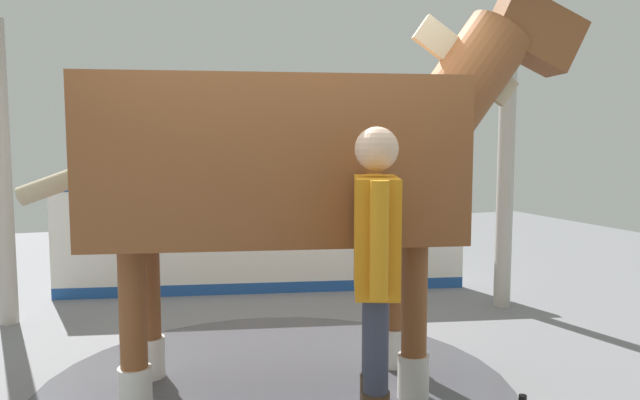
{
  "coord_description": "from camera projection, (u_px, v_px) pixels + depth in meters",
  "views": [
    {
      "loc": [
        3.63,
        -0.91,
        1.62
      ],
      "look_at": [
        0.42,
        0.19,
        1.29
      ],
      "focal_mm": 32.94,
      "sensor_mm": 36.0,
      "label": 1
    }
  ],
  "objects": [
    {
      "name": "roof_post_near",
      "position": [
        506.0,
        171.0,
        5.71
      ],
      "size": [
        0.16,
        0.16,
        2.69
      ],
      "primitive_type": "cylinder",
      "color": "#B7B2A8",
      "rests_on": "ground"
    },
    {
      "name": "roof_post_far",
      "position": [
        2.0,
        174.0,
        5.15
      ],
      "size": [
        0.16,
        0.16,
        2.69
      ],
      "primitive_type": "cylinder",
      "color": "#B7B2A8",
      "rests_on": "ground"
    },
    {
      "name": "ground_plane",
      "position": [
        272.0,
        390.0,
        3.87
      ],
      "size": [
        16.0,
        16.0,
        0.02
      ],
      "primitive_type": "cube",
      "color": "gray"
    },
    {
      "name": "horse",
      "position": [
        293.0,
        162.0,
        3.77
      ],
      "size": [
        1.44,
        3.58,
        2.63
      ],
      "rotation": [
        0.0,
        0.0,
        1.36
      ],
      "color": "brown",
      "rests_on": "ground"
    },
    {
      "name": "handler",
      "position": [
        376.0,
        264.0,
        3.07
      ],
      "size": [
        0.64,
        0.38,
        1.7
      ],
      "rotation": [
        0.0,
        0.0,
        4.34
      ],
      "color": "#47331E",
      "rests_on": "ground"
    },
    {
      "name": "barrier_wall",
      "position": [
        265.0,
        243.0,
        6.3
      ],
      "size": [
        1.0,
        4.33,
        1.18
      ],
      "color": "white",
      "rests_on": "ground"
    },
    {
      "name": "wet_patch",
      "position": [
        276.0,
        387.0,
        3.9
      ],
      "size": [
        3.14,
        3.14,
        0.0
      ],
      "primitive_type": "cylinder",
      "color": "#4C4C54",
      "rests_on": "ground"
    }
  ]
}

